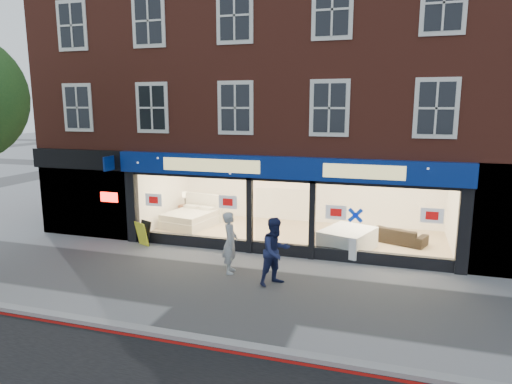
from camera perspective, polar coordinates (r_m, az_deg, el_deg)
The scene contains 12 objects.
ground at distance 12.50m, azimuth -0.54°, elevation -12.20°, with size 120.00×120.00×0.00m, color gray.
kerb_line at distance 9.90m, azimuth -6.36°, elevation -18.80°, with size 60.00×0.10×0.01m, color #8C0A07.
kerb_stone at distance 10.03m, azimuth -5.88°, elevation -18.01°, with size 60.00×0.25×0.12m, color gray.
showroom_floor at distance 17.27m, azimuth 4.83°, elevation -5.49°, with size 11.00×4.50×0.10m, color tan.
building at distance 18.33m, azimuth 6.31°, elevation 16.33°, with size 19.00×8.26×10.30m.
display_bed at distance 18.59m, azimuth -8.10°, elevation -3.19°, with size 2.03×2.33×1.16m.
bedside_table at distance 19.99m, azimuth -8.78°, elevation -2.37°, with size 0.45×0.45×0.55m, color brown.
mattress_stack at distance 15.66m, azimuth 11.36°, elevation -5.84°, with size 1.94×2.18×0.71m.
sofa at distance 16.90m, azimuth 17.34°, elevation -5.16°, with size 1.92×0.75×0.56m, color black.
a_board at distance 16.65m, azimuth -13.91°, elevation -5.03°, with size 0.57×0.36×0.87m, color yellow.
pedestrian_grey at distance 13.49m, azimuth -3.24°, elevation -6.31°, with size 0.67×0.44×1.83m, color #ACB0B4.
pedestrian_blue at distance 12.59m, azimuth 2.47°, elevation -7.42°, with size 0.92×0.72×1.90m, color #1A2149.
Camera 1 is at (3.54, -10.95, 4.88)m, focal length 32.00 mm.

